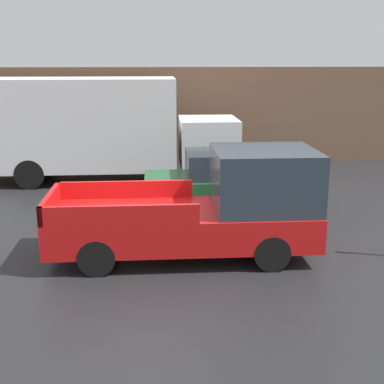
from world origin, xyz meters
name	(u,v)px	position (x,y,z in m)	size (l,w,h in m)	color
ground_plane	(143,244)	(0.00, 0.00, 0.00)	(60.00, 60.00, 0.00)	#232326
building_wall	(146,116)	(0.00, 9.32, 1.84)	(28.00, 0.15, 3.69)	brown
pickup_truck	(210,208)	(1.44, -0.75, 1.02)	(5.49, 2.11, 2.25)	red
car	(229,180)	(2.33, 2.75, 0.81)	(4.51, 1.92, 1.60)	#1E592D
delivery_truck	(93,127)	(-1.70, 6.50, 1.81)	(8.70, 2.41, 3.40)	white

